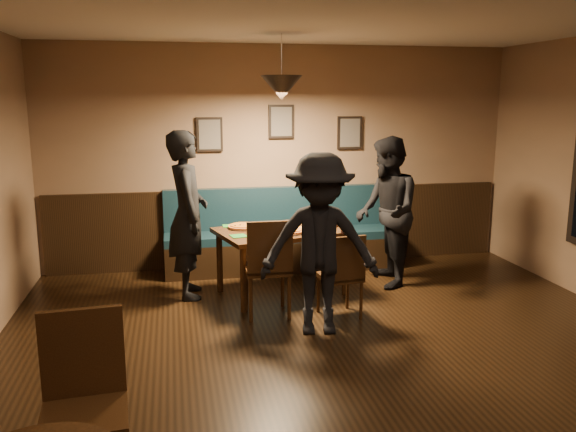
{
  "coord_description": "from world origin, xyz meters",
  "views": [
    {
      "loc": [
        -1.37,
        -3.94,
        2.16
      ],
      "look_at": [
        -0.21,
        1.93,
        0.95
      ],
      "focal_mm": 36.92,
      "sensor_mm": 36.0,
      "label": 1
    }
  ],
  "objects_px": {
    "chair_near_left": "(267,266)",
    "tabasco_bottle": "(327,222)",
    "soda_glass": "(344,226)",
    "cafe_chair_far": "(84,413)",
    "booth_bench": "(285,231)",
    "diner_left": "(188,215)",
    "dining_table": "(282,262)",
    "diner_right": "(387,212)",
    "chair_near_right": "(340,275)",
    "diner_front": "(320,245)"
  },
  "relations": [
    {
      "from": "chair_near_left",
      "to": "tabasco_bottle",
      "type": "bearing_deg",
      "value": 38.75
    },
    {
      "from": "diner_front",
      "to": "diner_right",
      "type": "bearing_deg",
      "value": 56.52
    },
    {
      "from": "diner_right",
      "to": "soda_glass",
      "type": "height_order",
      "value": "diner_right"
    },
    {
      "from": "dining_table",
      "to": "diner_left",
      "type": "bearing_deg",
      "value": 157.74
    },
    {
      "from": "diner_left",
      "to": "tabasco_bottle",
      "type": "distance_m",
      "value": 1.53
    },
    {
      "from": "chair_near_left",
      "to": "cafe_chair_far",
      "type": "xyz_separation_m",
      "value": [
        -1.4,
        -2.58,
        0.01
      ]
    },
    {
      "from": "chair_near_left",
      "to": "tabasco_bottle",
      "type": "relative_size",
      "value": 8.79
    },
    {
      "from": "chair_near_right",
      "to": "tabasco_bottle",
      "type": "relative_size",
      "value": 7.51
    },
    {
      "from": "chair_near_right",
      "to": "diner_front",
      "type": "bearing_deg",
      "value": -137.72
    },
    {
      "from": "diner_right",
      "to": "tabasco_bottle",
      "type": "relative_size",
      "value": 15.16
    },
    {
      "from": "booth_bench",
      "to": "chair_near_right",
      "type": "relative_size",
      "value": 3.51
    },
    {
      "from": "diner_left",
      "to": "diner_front",
      "type": "xyz_separation_m",
      "value": [
        1.15,
        -1.27,
        -0.07
      ]
    },
    {
      "from": "diner_front",
      "to": "cafe_chair_far",
      "type": "xyz_separation_m",
      "value": [
        -1.8,
        -2.04,
        -0.33
      ]
    },
    {
      "from": "booth_bench",
      "to": "tabasco_bottle",
      "type": "xyz_separation_m",
      "value": [
        0.3,
        -0.92,
        0.29
      ]
    },
    {
      "from": "diner_left",
      "to": "cafe_chair_far",
      "type": "relative_size",
      "value": 1.78
    },
    {
      "from": "dining_table",
      "to": "cafe_chair_far",
      "type": "height_order",
      "value": "cafe_chair_far"
    },
    {
      "from": "booth_bench",
      "to": "soda_glass",
      "type": "relative_size",
      "value": 19.62
    },
    {
      "from": "booth_bench",
      "to": "diner_right",
      "type": "xyz_separation_m",
      "value": [
        1.02,
        -0.84,
        0.36
      ]
    },
    {
      "from": "chair_near_right",
      "to": "cafe_chair_far",
      "type": "xyz_separation_m",
      "value": [
        -2.1,
        -2.39,
        0.08
      ]
    },
    {
      "from": "dining_table",
      "to": "chair_near_right",
      "type": "relative_size",
      "value": 1.59
    },
    {
      "from": "chair_near_left",
      "to": "tabasco_bottle",
      "type": "distance_m",
      "value": 1.03
    },
    {
      "from": "soda_glass",
      "to": "cafe_chair_far",
      "type": "bearing_deg",
      "value": -128.4
    },
    {
      "from": "dining_table",
      "to": "diner_right",
      "type": "distance_m",
      "value": 1.34
    },
    {
      "from": "chair_near_right",
      "to": "diner_left",
      "type": "relative_size",
      "value": 0.47
    },
    {
      "from": "diner_front",
      "to": "cafe_chair_far",
      "type": "relative_size",
      "value": 1.64
    },
    {
      "from": "diner_front",
      "to": "soda_glass",
      "type": "bearing_deg",
      "value": 68.56
    },
    {
      "from": "diner_right",
      "to": "tabasco_bottle",
      "type": "bearing_deg",
      "value": -77.47
    },
    {
      "from": "chair_near_left",
      "to": "cafe_chair_far",
      "type": "distance_m",
      "value": 2.93
    },
    {
      "from": "booth_bench",
      "to": "chair_near_right",
      "type": "distance_m",
      "value": 1.73
    },
    {
      "from": "cafe_chair_far",
      "to": "chair_near_right",
      "type": "bearing_deg",
      "value": -136.39
    },
    {
      "from": "chair_near_left",
      "to": "booth_bench",
      "type": "bearing_deg",
      "value": 73.3
    },
    {
      "from": "booth_bench",
      "to": "chair_near_left",
      "type": "distance_m",
      "value": 1.6
    },
    {
      "from": "dining_table",
      "to": "soda_glass",
      "type": "relative_size",
      "value": 8.91
    },
    {
      "from": "diner_left",
      "to": "diner_right",
      "type": "relative_size",
      "value": 1.05
    },
    {
      "from": "chair_near_left",
      "to": "soda_glass",
      "type": "height_order",
      "value": "chair_near_left"
    },
    {
      "from": "dining_table",
      "to": "chair_near_right",
      "type": "height_order",
      "value": "chair_near_right"
    },
    {
      "from": "chair_near_left",
      "to": "diner_left",
      "type": "bearing_deg",
      "value": 135.97
    },
    {
      "from": "soda_glass",
      "to": "booth_bench",
      "type": "bearing_deg",
      "value": 108.01
    },
    {
      "from": "chair_near_left",
      "to": "diner_left",
      "type": "height_order",
      "value": "diner_left"
    },
    {
      "from": "booth_bench",
      "to": "diner_front",
      "type": "distance_m",
      "value": 2.1
    },
    {
      "from": "chair_near_left",
      "to": "diner_right",
      "type": "distance_m",
      "value": 1.69
    },
    {
      "from": "chair_near_left",
      "to": "soda_glass",
      "type": "relative_size",
      "value": 6.54
    },
    {
      "from": "dining_table",
      "to": "tabasco_bottle",
      "type": "relative_size",
      "value": 11.98
    },
    {
      "from": "diner_left",
      "to": "diner_front",
      "type": "bearing_deg",
      "value": -138.95
    },
    {
      "from": "soda_glass",
      "to": "tabasco_bottle",
      "type": "height_order",
      "value": "soda_glass"
    },
    {
      "from": "chair_near_left",
      "to": "soda_glass",
      "type": "xyz_separation_m",
      "value": [
        0.88,
        0.3,
        0.31
      ]
    },
    {
      "from": "diner_front",
      "to": "chair_near_left",
      "type": "bearing_deg",
      "value": 135.12
    },
    {
      "from": "diner_left",
      "to": "soda_glass",
      "type": "xyz_separation_m",
      "value": [
        1.62,
        -0.44,
        -0.1
      ]
    },
    {
      "from": "diner_front",
      "to": "tabasco_bottle",
      "type": "distance_m",
      "value": 1.21
    },
    {
      "from": "cafe_chair_far",
      "to": "diner_right",
      "type": "bearing_deg",
      "value": -136.74
    }
  ]
}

